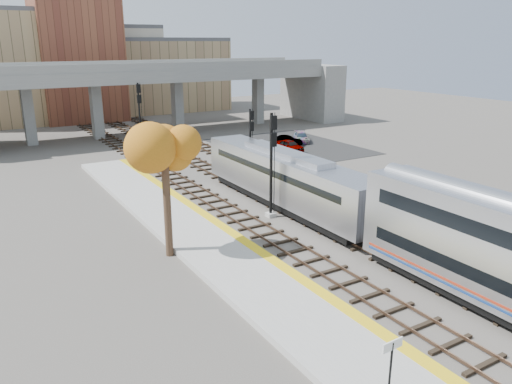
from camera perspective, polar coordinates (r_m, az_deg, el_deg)
ground at (r=30.30m, az=11.95°, el=-6.95°), size 160.00×160.00×0.00m
platform at (r=26.22m, az=0.02°, el=-10.06°), size 4.50×60.00×0.35m
yellow_strip at (r=27.07m, az=3.51°, el=-8.76°), size 0.70×60.00×0.01m
tracks at (r=40.14m, az=0.88°, el=-0.48°), size 10.70×95.00×0.25m
overpass at (r=69.68m, az=-10.67°, el=11.47°), size 54.00×12.00×9.50m
buildings_far at (r=89.12m, az=-18.05°, el=13.41°), size 43.00×21.00×20.60m
parking_lot at (r=59.67m, az=3.74°, el=5.22°), size 14.00×18.00×0.04m
locomotive at (r=37.15m, az=3.40°, el=1.60°), size 3.02×19.05×4.10m
signal_mast_near at (r=34.59m, az=1.80°, el=2.99°), size 0.60×0.64×7.42m
signal_mast_mid at (r=45.10m, az=-0.63°, el=5.28°), size 0.60×0.64×6.30m
signal_mast_far at (r=60.07m, az=-13.14°, el=8.55°), size 0.60×0.64×7.48m
station_sign at (r=18.02m, az=15.23°, el=-17.79°), size 0.90×0.08×2.27m
tree at (r=28.07m, az=-10.43°, el=4.26°), size 3.60×3.60×8.16m
car_a at (r=56.80m, az=3.88°, el=5.31°), size 1.86×3.93×1.30m
car_b at (r=59.93m, az=3.53°, el=5.88°), size 3.30×3.61×1.20m
car_c at (r=62.24m, az=5.19°, el=6.25°), size 3.40×4.41×1.19m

